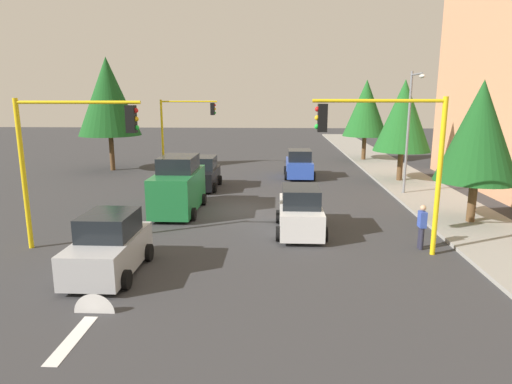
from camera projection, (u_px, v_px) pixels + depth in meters
name	position (u px, v px, depth m)	size (l,w,h in m)	color
ground_plane	(241.00, 210.00, 22.34)	(120.00, 120.00, 0.00)	#353538
sidewalk_kerb	(421.00, 190.00, 26.72)	(80.00, 4.00, 0.15)	gray
lane_arrow_near	(86.00, 323.00, 11.24)	(2.40, 1.10, 1.10)	silver
traffic_signal_far_right	(184.00, 119.00, 35.46)	(0.36, 4.59, 5.39)	yellow
traffic_signal_near_right	(69.00, 144.00, 15.91)	(0.36, 4.59, 5.58)	yellow
traffic_signal_near_left	(389.00, 145.00, 15.37)	(0.36, 4.59, 5.64)	yellow
street_lamp_curbside	(411.00, 120.00, 24.52)	(2.15, 0.28, 7.00)	slate
tree_roadside_near	(479.00, 132.00, 19.02)	(3.49, 3.49, 6.35)	brown
tree_roadside_mid	(403.00, 116.00, 28.75)	(3.69, 3.69, 6.72)	brown
tree_roadside_far	(366.00, 108.00, 38.49)	(3.87, 3.87, 7.07)	brown
tree_opposite_side	(108.00, 97.00, 33.38)	(4.66, 4.66, 8.54)	brown
delivery_van_green	(178.00, 187.00, 21.83)	(4.80, 2.22, 2.77)	#1E7238
car_white	(300.00, 211.00, 18.61)	(4.15, 2.04, 1.98)	white
car_blue	(299.00, 165.00, 31.34)	(3.95, 2.10, 1.98)	blue
car_silver	(109.00, 246.00, 14.26)	(3.81, 2.09, 1.98)	#B2B5BA
car_black	(204.00, 174.00, 27.57)	(4.01, 1.95, 1.98)	black
pedestrian_crossing	(422.00, 226.00, 16.54)	(0.40, 0.24, 1.70)	#262638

